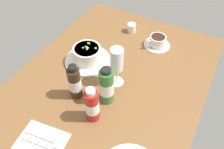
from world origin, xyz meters
TOP-DOWN VIEW (x-y plane):
  - ground_plane at (0.00, 0.00)cm, footprint 110.00×84.00cm
  - porridge_bowl at (-3.89, -15.92)cm, footprint 22.82×22.82cm
  - cutlery_setting at (41.13, -7.07)cm, footprint 15.31×19.71cm
  - coffee_cup at (-32.32, 9.99)cm, footprint 14.08×14.08cm
  - creamer_jug at (-37.25, -7.51)cm, footprint 5.80×4.88cm
  - wine_glass at (1.47, 3.09)cm, footprint 6.73×6.73cm
  - sauce_bottle_red at (22.77, 3.74)cm, footprint 5.51×5.51cm
  - sauce_bottle_green at (12.34, 4.20)cm, footprint 6.13×6.13cm
  - sauce_bottle_brown at (16.50, -8.58)cm, footprint 5.47×5.47cm

SIDE VIEW (x-z plane):
  - ground_plane at x=0.00cm, z-range -3.00..0.00cm
  - cutlery_setting at x=41.13cm, z-range -0.20..0.70cm
  - creamer_jug at x=-37.25cm, z-range -0.21..5.34cm
  - coffee_cup at x=-32.32cm, z-range -0.21..5.55cm
  - porridge_bowl at x=-3.89cm, z-range -0.67..8.70cm
  - sauce_bottle_red at x=22.77cm, z-range -0.70..16.48cm
  - sauce_bottle_brown at x=16.50cm, z-range -0.79..16.71cm
  - sauce_bottle_green at x=12.34cm, z-range -0.66..17.86cm
  - wine_glass at x=1.47cm, z-range 3.30..22.76cm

